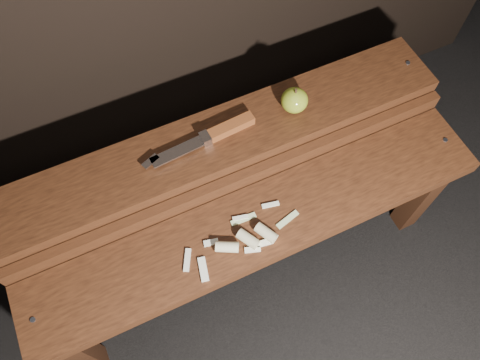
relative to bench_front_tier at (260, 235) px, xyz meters
name	(u,v)px	position (x,y,z in m)	size (l,w,h in m)	color
ground	(248,258)	(0.00, 0.06, -0.35)	(60.00, 60.00, 0.00)	black
bench_front_tier	(260,235)	(0.00, 0.00, 0.00)	(1.20, 0.20, 0.42)	black
bench_rear_tier	(223,155)	(0.00, 0.23, 0.06)	(1.20, 0.21, 0.50)	black
apple	(294,100)	(0.20, 0.23, 0.18)	(0.07, 0.07, 0.08)	olive
knife	(217,133)	(-0.01, 0.23, 0.16)	(0.30, 0.05, 0.03)	brown
apple_scraps	(245,240)	(-0.05, -0.02, 0.08)	(0.31, 0.12, 0.03)	beige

